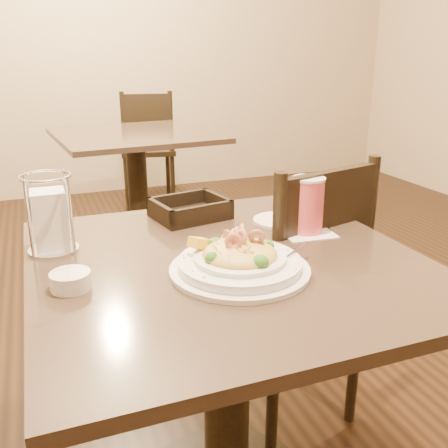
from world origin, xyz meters
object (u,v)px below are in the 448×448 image
object	(u,v)px
dining_chair_near	(292,290)
butter_ramekin	(71,281)
dining_chair_far	(147,145)
bread_basket	(190,211)
background_table	(137,172)
main_table	(227,345)
pasta_bowl	(239,260)
napkin_caddy	(50,219)
side_plate	(279,221)
drink_glass	(307,206)

from	to	relation	value
dining_chair_near	butter_ramekin	bearing A→B (deg)	7.86
dining_chair_far	bread_basket	bearing A→B (deg)	88.90
background_table	dining_chair_near	size ratio (longest dim) A/B	1.06
main_table	pasta_bowl	bearing A→B (deg)	-91.62
bread_basket	napkin_caddy	size ratio (longest dim) A/B	1.19
main_table	background_table	size ratio (longest dim) A/B	0.91
background_table	pasta_bowl	world-z (taller)	pasta_bowl
background_table	bread_basket	size ratio (longest dim) A/B	4.27
main_table	side_plate	xyz separation A→B (m)	(0.23, 0.19, 0.24)
drink_glass	butter_ramekin	distance (m)	0.64
drink_glass	bread_basket	distance (m)	0.35
background_table	dining_chair_far	xyz separation A→B (m)	(0.28, 0.95, -0.02)
dining_chair_near	dining_chair_far	size ratio (longest dim) A/B	1.00
drink_glass	side_plate	xyz separation A→B (m)	(-0.03, 0.10, -0.07)
dining_chair_far	butter_ramekin	distance (m)	3.09
main_table	dining_chair_near	size ratio (longest dim) A/B	0.97
main_table	drink_glass	bearing A→B (deg)	18.95
pasta_bowl	butter_ramekin	xyz separation A→B (m)	(-0.36, 0.05, -0.01)
bread_basket	napkin_caddy	distance (m)	0.42
side_plate	butter_ramekin	world-z (taller)	butter_ramekin
pasta_bowl	dining_chair_near	bearing A→B (deg)	45.63
main_table	drink_glass	distance (m)	0.42
dining_chair_near	drink_glass	world-z (taller)	dining_chair_near
napkin_caddy	butter_ramekin	bearing A→B (deg)	-84.45
dining_chair_far	drink_glass	xyz separation A→B (m)	(-0.19, -2.84, 0.33)
drink_glass	butter_ramekin	size ratio (longest dim) A/B	1.83
background_table	drink_glass	world-z (taller)	drink_glass
pasta_bowl	bread_basket	bearing A→B (deg)	88.30
background_table	napkin_caddy	xyz separation A→B (m)	(-0.55, -1.78, 0.32)
background_table	bread_basket	distance (m)	1.68
dining_chair_near	dining_chair_far	distance (m)	2.69
dining_chair_far	napkin_caddy	world-z (taller)	napkin_caddy
main_table	drink_glass	world-z (taller)	drink_glass
bread_basket	napkin_caddy	world-z (taller)	napkin_caddy
dining_chair_far	napkin_caddy	size ratio (longest dim) A/B	4.81
main_table	side_plate	size ratio (longest dim) A/B	6.11
pasta_bowl	napkin_caddy	size ratio (longest dim) A/B	1.76
background_table	dining_chair_near	bearing A→B (deg)	-85.40
pasta_bowl	main_table	bearing A→B (deg)	88.38
main_table	napkin_caddy	bearing A→B (deg)	152.45
dining_chair_far	side_plate	distance (m)	2.76
drink_glass	side_plate	bearing A→B (deg)	106.02
main_table	side_plate	distance (m)	0.39
pasta_bowl	butter_ramekin	distance (m)	0.36
butter_ramekin	dining_chair_far	bearing A→B (deg)	74.73
pasta_bowl	dining_chair_far	bearing A→B (deg)	81.44
pasta_bowl	drink_glass	distance (m)	0.32
dining_chair_far	bread_basket	xyz separation A→B (m)	(-0.44, -2.61, 0.27)
dining_chair_near	napkin_caddy	xyz separation A→B (m)	(-0.69, -0.04, 0.34)
pasta_bowl	bread_basket	distance (m)	0.41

